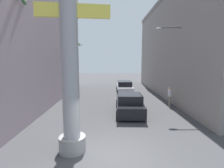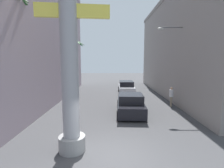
{
  "view_description": "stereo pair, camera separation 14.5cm",
  "coord_description": "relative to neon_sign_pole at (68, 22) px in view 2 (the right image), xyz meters",
  "views": [
    {
      "loc": [
        -0.2,
        -6.95,
        4.07
      ],
      "look_at": [
        0.0,
        5.25,
        2.46
      ],
      "focal_mm": 28.0,
      "sensor_mm": 36.0,
      "label": 1
    },
    {
      "loc": [
        -0.06,
        -6.96,
        4.07
      ],
      "look_at": [
        0.0,
        5.25,
        2.46
      ],
      "focal_mm": 28.0,
      "sensor_mm": 36.0,
      "label": 2
    }
  ],
  "objects": [
    {
      "name": "car_lead",
      "position": [
        3.26,
        5.92,
        -4.99
      ],
      "size": [
        2.27,
        5.06,
        1.56
      ],
      "color": "black",
      "rests_on": "ground"
    },
    {
      "name": "ground_plane",
      "position": [
        1.87,
        9.43,
        -5.69
      ],
      "size": [
        85.39,
        85.39,
        0.0
      ],
      "primitive_type": "plane",
      "color": "#424244"
    },
    {
      "name": "pedestrian_mid_right",
      "position": [
        7.13,
        7.84,
        -4.66
      ],
      "size": [
        0.39,
        0.39,
        1.76
      ],
      "color": "gray",
      "rests_on": "ground"
    },
    {
      "name": "neon_sign_pole",
      "position": [
        0.0,
        0.0,
        0.0
      ],
      "size": [
        3.43,
        1.2,
        11.92
      ],
      "color": "#9E9EA3",
      "rests_on": "ground"
    },
    {
      "name": "street_lamp",
      "position": [
        7.5,
        7.46,
        -1.46
      ],
      "size": [
        2.34,
        0.28,
        7.0
      ],
      "color": "#59595E",
      "rests_on": "ground"
    },
    {
      "name": "building_right",
      "position": [
        11.22,
        13.24,
        -0.01
      ],
      "size": [
        7.23,
        23.86,
        11.35
      ],
      "color": "gray",
      "rests_on": "ground"
    },
    {
      "name": "palm_tree_near_left",
      "position": [
        -4.02,
        2.74,
        -0.78
      ],
      "size": [
        2.4,
        2.49,
        8.04
      ],
      "color": "brown",
      "rests_on": "ground"
    },
    {
      "name": "building_left",
      "position": [
        -7.48,
        8.42,
        1.23
      ],
      "size": [
        8.23,
        28.03,
        13.83
      ],
      "color": "#9E8C99",
      "rests_on": "ground"
    },
    {
      "name": "car_far",
      "position": [
        3.63,
        14.42,
        -4.95
      ],
      "size": [
        2.01,
        4.45,
        1.56
      ],
      "color": "black",
      "rests_on": "ground"
    },
    {
      "name": "palm_tree_far_left",
      "position": [
        -3.8,
        18.1,
        -1.09
      ],
      "size": [
        3.13,
        3.2,
        7.19
      ],
      "color": "brown",
      "rests_on": "ground"
    }
  ]
}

